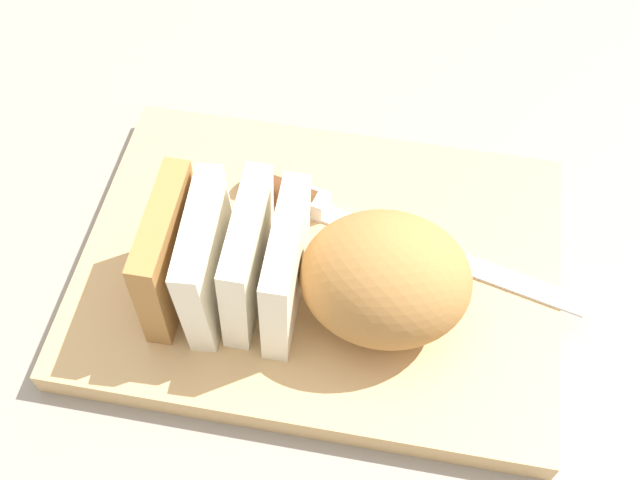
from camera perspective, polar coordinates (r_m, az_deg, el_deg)
The scene contains 7 objects.
ground_plane at distance 0.65m, azimuth 0.00°, elevation -2.68°, with size 3.00×3.00×0.00m, color gray.
cutting_board at distance 0.64m, azimuth 0.00°, elevation -2.11°, with size 0.40×0.29×0.03m, color tan.
bread_loaf at distance 0.57m, azimuth 0.31°, elevation -2.43°, with size 0.24×0.11×0.10m.
bread_knife at distance 0.65m, azimuth 0.15°, elevation 2.46°, with size 0.30×0.10×0.02m.
crumb_near_knife at distance 0.64m, azimuth -1.87°, elevation 0.21°, with size 0.01×0.01×0.01m, color #A8753D.
crumb_near_loaf at distance 0.61m, azimuth -3.67°, elevation -4.36°, with size 0.01×0.01×0.01m, color #A8753D.
crumb_stray_left at distance 0.66m, azimuth 2.78°, elevation 1.65°, with size 0.00×0.00×0.00m, color #A8753D.
Camera 1 is at (-0.05, 0.33, 0.56)m, focal length 42.56 mm.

